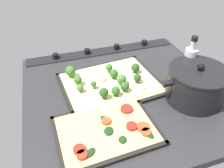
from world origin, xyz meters
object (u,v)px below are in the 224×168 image
at_px(baking_tray_front, 110,85).
at_px(cooking_pot, 196,84).
at_px(baking_tray_back, 106,131).
at_px(broccoli_pizza, 110,82).
at_px(oil_bottle, 188,65).
at_px(veggie_pizza_back, 108,130).

distance_m(baking_tray_front, cooking_pot, 0.32).
bearing_deg(baking_tray_back, baking_tray_front, -110.55).
bearing_deg(broccoli_pizza, oil_bottle, 167.34).
distance_m(baking_tray_back, veggie_pizza_back, 0.01).
distance_m(baking_tray_front, veggie_pizza_back, 0.24).
relative_size(veggie_pizza_back, oil_bottle, 1.50).
height_order(cooking_pot, oil_bottle, oil_bottle).
bearing_deg(veggie_pizza_back, baking_tray_back, -29.02).
relative_size(veggie_pizza_back, cooking_pot, 1.08).
distance_m(broccoli_pizza, cooking_pot, 0.32).
bearing_deg(baking_tray_front, baking_tray_back, 69.45).
distance_m(cooking_pot, oil_bottle, 0.10).
relative_size(baking_tray_front, cooking_pot, 1.46).
xyz_separation_m(veggie_pizza_back, cooking_pot, (-0.34, -0.06, 0.05)).
bearing_deg(baking_tray_back, cooking_pot, -170.51).
bearing_deg(baking_tray_front, cooking_pot, 148.27).
height_order(baking_tray_back, veggie_pizza_back, veggie_pizza_back).
height_order(veggie_pizza_back, cooking_pot, cooking_pot).
bearing_deg(broccoli_pizza, veggie_pizza_back, 71.85).
bearing_deg(cooking_pot, oil_bottle, -105.79).
height_order(broccoli_pizza, baking_tray_back, broccoli_pizza).
bearing_deg(oil_bottle, veggie_pizza_back, 23.14).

